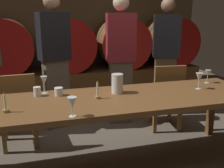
# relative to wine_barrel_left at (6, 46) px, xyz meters

# --- Properties ---
(ground_plane) EXTENTS (7.53, 7.53, 0.00)m
(ground_plane) POSITION_rel_wine_barrel_left_xyz_m (1.07, -2.61, -0.93)
(ground_plane) COLOR brown
(back_wall) EXTENTS (5.79, 0.24, 2.86)m
(back_wall) POSITION_rel_wine_barrel_left_xyz_m (1.07, 0.55, 0.50)
(back_wall) COLOR brown
(back_wall) RESTS_ON ground
(barrel_shelf) EXTENTS (5.21, 0.90, 0.46)m
(barrel_shelf) POSITION_rel_wine_barrel_left_xyz_m (1.07, 0.00, -0.71)
(barrel_shelf) COLOR brown
(barrel_shelf) RESTS_ON ground
(wine_barrel_left) EXTENTS (0.97, 0.87, 0.97)m
(wine_barrel_left) POSITION_rel_wine_barrel_left_xyz_m (0.00, 0.00, 0.00)
(wine_barrel_left) COLOR brown
(wine_barrel_left) RESTS_ON barrel_shelf
(wine_barrel_center) EXTENTS (0.97, 0.87, 0.97)m
(wine_barrel_center) POSITION_rel_wine_barrel_left_xyz_m (1.08, 0.00, 0.00)
(wine_barrel_center) COLOR #513319
(wine_barrel_center) RESTS_ON barrel_shelf
(wine_barrel_right) EXTENTS (0.97, 0.87, 0.97)m
(wine_barrel_right) POSITION_rel_wine_barrel_left_xyz_m (2.14, 0.00, 0.00)
(wine_barrel_right) COLOR brown
(wine_barrel_right) RESTS_ON barrel_shelf
(wine_barrel_far_right) EXTENTS (0.97, 0.87, 0.97)m
(wine_barrel_far_right) POSITION_rel_wine_barrel_left_xyz_m (3.19, 0.00, 0.00)
(wine_barrel_far_right) COLOR brown
(wine_barrel_far_right) RESTS_ON barrel_shelf
(dining_table) EXTENTS (2.99, 0.84, 0.73)m
(dining_table) POSITION_rel_wine_barrel_left_xyz_m (1.16, -2.73, -0.27)
(dining_table) COLOR brown
(dining_table) RESTS_ON ground
(chair_left) EXTENTS (0.43, 0.43, 0.88)m
(chair_left) POSITION_rel_wine_barrel_left_xyz_m (0.27, -2.06, -0.45)
(chair_left) COLOR brown
(chair_left) RESTS_ON ground
(chair_right) EXTENTS (0.44, 0.44, 0.88)m
(chair_right) POSITION_rel_wine_barrel_left_xyz_m (2.10, -2.06, -0.45)
(chair_right) COLOR brown
(chair_right) RESTS_ON ground
(guest_center_left) EXTENTS (0.43, 0.33, 1.74)m
(guest_center_left) POSITION_rel_wine_barrel_left_xyz_m (0.74, -1.56, -0.04)
(guest_center_left) COLOR brown
(guest_center_left) RESTS_ON ground
(guest_center_right) EXTENTS (0.41, 0.29, 1.74)m
(guest_center_right) POSITION_rel_wine_barrel_left_xyz_m (1.61, -1.64, -0.04)
(guest_center_right) COLOR brown
(guest_center_right) RESTS_ON ground
(guest_far_right) EXTENTS (0.44, 0.36, 1.71)m
(guest_far_right) POSITION_rel_wine_barrel_left_xyz_m (2.36, -1.49, -0.05)
(guest_far_right) COLOR brown
(guest_far_right) RESTS_ON ground
(candle_left) EXTENTS (0.05, 0.05, 0.17)m
(candle_left) POSITION_rel_wine_barrel_left_xyz_m (0.25, -2.85, -0.16)
(candle_left) COLOR olive
(candle_left) RESTS_ON dining_table
(candle_right) EXTENTS (0.05, 0.05, 0.18)m
(candle_right) POSITION_rel_wine_barrel_left_xyz_m (1.04, -2.71, -0.16)
(candle_right) COLOR olive
(candle_right) RESTS_ON dining_table
(pitcher) EXTENTS (0.12, 0.12, 0.20)m
(pitcher) POSITION_rel_wine_barrel_left_xyz_m (1.27, -2.59, -0.11)
(pitcher) COLOR white
(pitcher) RESTS_ON dining_table
(wine_glass_far_left) EXTENTS (0.07, 0.07, 0.18)m
(wine_glass_far_left) POSITION_rel_wine_barrel_left_xyz_m (0.57, -2.40, -0.08)
(wine_glass_far_left) COLOR silver
(wine_glass_far_left) RESTS_ON dining_table
(wine_glass_center_left) EXTENTS (0.07, 0.07, 0.16)m
(wine_glass_center_left) POSITION_rel_wine_barrel_left_xyz_m (0.75, -3.09, -0.10)
(wine_glass_center_left) COLOR white
(wine_glass_center_left) RESTS_ON dining_table
(wine_glass_center_right) EXTENTS (0.08, 0.08, 0.17)m
(wine_glass_center_right) POSITION_rel_wine_barrel_left_xyz_m (2.15, -2.68, -0.08)
(wine_glass_center_right) COLOR white
(wine_glass_center_right) RESTS_ON dining_table
(wine_glass_far_right) EXTENTS (0.07, 0.07, 0.15)m
(wine_glass_far_right) POSITION_rel_wine_barrel_left_xyz_m (2.39, -2.49, -0.10)
(wine_glass_far_right) COLOR silver
(wine_glass_far_right) RESTS_ON dining_table
(cup_center_left) EXTENTS (0.07, 0.07, 0.09)m
(cup_center_left) POSITION_rel_wine_barrel_left_xyz_m (0.50, -2.47, -0.16)
(cup_center_left) COLOR white
(cup_center_left) RESTS_ON dining_table
(cup_center_right) EXTENTS (0.08, 0.08, 0.08)m
(cup_center_right) POSITION_rel_wine_barrel_left_xyz_m (0.70, -2.51, -0.17)
(cup_center_right) COLOR white
(cup_center_right) RESTS_ON dining_table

